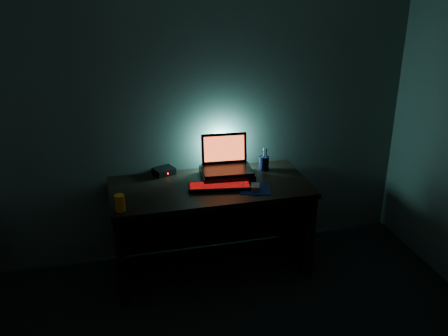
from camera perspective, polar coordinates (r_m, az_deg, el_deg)
name	(u,v)px	position (r m, az deg, el deg)	size (l,w,h in m)	color
room	(292,232)	(2.15, 7.78, -7.21)	(3.50, 4.00, 2.50)	black
desk	(209,212)	(3.92, -1.71, -5.08)	(1.50, 0.70, 0.75)	black
riser	(227,174)	(3.88, 0.34, -0.71)	(0.40, 0.30, 0.06)	black
laptop	(226,161)	(3.89, 0.21, 0.80)	(0.40, 0.31, 0.26)	black
keyboard	(220,186)	(3.71, -0.50, -2.11)	(0.48, 0.22, 0.03)	black
mousepad	(255,189)	(3.70, 3.59, -2.41)	(0.22, 0.20, 0.00)	navy
mouse	(255,187)	(3.69, 3.59, -2.17)	(0.06, 0.10, 0.03)	gray
pen_cup	(264,163)	(4.03, 4.59, 0.55)	(0.08, 0.08, 0.11)	black
juice_glass	(120,203)	(3.43, -11.80, -3.93)	(0.07, 0.07, 0.12)	orange
router	(164,171)	(3.97, -6.87, -0.35)	(0.19, 0.17, 0.05)	black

